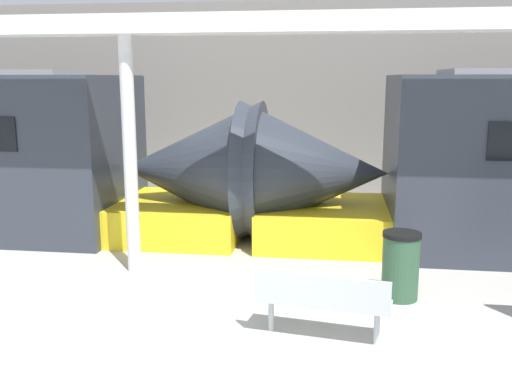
# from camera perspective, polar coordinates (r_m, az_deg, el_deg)

# --- Properties ---
(station_wall) EXTENTS (56.00, 0.20, 5.00)m
(station_wall) POSITION_cam_1_polar(r_m,az_deg,el_deg) (15.25, 4.82, 9.23)
(station_wall) COLOR gray
(station_wall) RESTS_ON ground_plane
(bench_near) EXTENTS (1.64, 0.68, 0.84)m
(bench_near) POSITION_cam_1_polar(r_m,az_deg,el_deg) (6.81, 6.61, -10.52)
(bench_near) COLOR #ADB2B7
(bench_near) RESTS_ON ground_plane
(trash_bin) EXTENTS (0.53, 0.53, 0.96)m
(trash_bin) POSITION_cam_1_polar(r_m,az_deg,el_deg) (8.25, 14.26, -7.14)
(trash_bin) COLOR #2D5138
(trash_bin) RESTS_ON ground_plane
(support_column_near) EXTENTS (0.21, 0.21, 3.68)m
(support_column_near) POSITION_cam_1_polar(r_m,az_deg,el_deg) (9.06, -12.49, 3.40)
(support_column_near) COLOR silver
(support_column_near) RESTS_ON ground_plane
(canopy_beam) EXTENTS (28.00, 0.60, 0.28)m
(canopy_beam) POSITION_cam_1_polar(r_m,az_deg,el_deg) (9.01, -13.04, 15.95)
(canopy_beam) COLOR silver
(canopy_beam) RESTS_ON support_column_near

